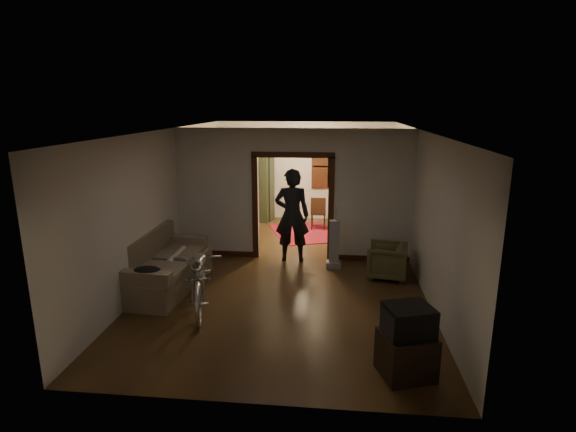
# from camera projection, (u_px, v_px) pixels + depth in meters

# --- Properties ---
(floor) EXTENTS (5.00, 8.50, 0.01)m
(floor) POSITION_uv_depth(u_px,v_px,m) (290.00, 269.00, 9.16)
(floor) COLOR #322010
(floor) RESTS_ON ground
(ceiling) EXTENTS (5.00, 8.50, 0.01)m
(ceiling) POSITION_uv_depth(u_px,v_px,m) (290.00, 130.00, 8.48)
(ceiling) COLOR white
(ceiling) RESTS_ON floor
(wall_back) EXTENTS (5.00, 0.02, 2.80)m
(wall_back) POSITION_uv_depth(u_px,v_px,m) (304.00, 171.00, 12.92)
(wall_back) COLOR beige
(wall_back) RESTS_ON floor
(wall_left) EXTENTS (0.02, 8.50, 2.80)m
(wall_left) POSITION_uv_depth(u_px,v_px,m) (167.00, 200.00, 9.07)
(wall_left) COLOR beige
(wall_left) RESTS_ON floor
(wall_right) EXTENTS (0.02, 8.50, 2.80)m
(wall_right) POSITION_uv_depth(u_px,v_px,m) (420.00, 205.00, 8.57)
(wall_right) COLOR beige
(wall_right) RESTS_ON floor
(partition_wall) EXTENTS (5.00, 0.14, 2.80)m
(partition_wall) POSITION_uv_depth(u_px,v_px,m) (293.00, 195.00, 9.54)
(partition_wall) COLOR beige
(partition_wall) RESTS_ON floor
(door_casing) EXTENTS (1.74, 0.20, 2.32)m
(door_casing) POSITION_uv_depth(u_px,v_px,m) (293.00, 209.00, 9.62)
(door_casing) COLOR #32170B
(door_casing) RESTS_ON floor
(far_window) EXTENTS (0.98, 0.06, 1.28)m
(far_window) POSITION_uv_depth(u_px,v_px,m) (329.00, 166.00, 12.78)
(far_window) COLOR black
(far_window) RESTS_ON wall_back
(chandelier) EXTENTS (0.24, 0.24, 0.24)m
(chandelier) POSITION_uv_depth(u_px,v_px,m) (300.00, 143.00, 11.00)
(chandelier) COLOR #FFE0A5
(chandelier) RESTS_ON ceiling
(light_switch) EXTENTS (0.08, 0.01, 0.12)m
(light_switch) POSITION_uv_depth(u_px,v_px,m) (343.00, 204.00, 9.40)
(light_switch) COLOR silver
(light_switch) RESTS_ON partition_wall
(sofa) EXTENTS (1.15, 2.25, 1.00)m
(sofa) POSITION_uv_depth(u_px,v_px,m) (165.00, 262.00, 8.14)
(sofa) COLOR brown
(sofa) RESTS_ON floor
(rolled_paper) EXTENTS (0.10, 0.83, 0.10)m
(rolled_paper) POSITION_uv_depth(u_px,v_px,m) (176.00, 255.00, 8.41)
(rolled_paper) COLOR beige
(rolled_paper) RESTS_ON sofa
(jacket) EXTENTS (0.45, 0.34, 0.13)m
(jacket) POSITION_uv_depth(u_px,v_px,m) (147.00, 271.00, 7.21)
(jacket) COLOR black
(jacket) RESTS_ON sofa
(bicycle) EXTENTS (1.20, 2.16, 1.07)m
(bicycle) POSITION_uv_depth(u_px,v_px,m) (201.00, 276.00, 7.38)
(bicycle) COLOR silver
(bicycle) RESTS_ON floor
(armchair) EXTENTS (0.85, 0.84, 0.67)m
(armchair) POSITION_uv_depth(u_px,v_px,m) (387.00, 261.00, 8.67)
(armchair) COLOR brown
(armchair) RESTS_ON floor
(tv_stand) EXTENTS (0.75, 0.72, 0.56)m
(tv_stand) POSITION_uv_depth(u_px,v_px,m) (406.00, 355.00, 5.54)
(tv_stand) COLOR black
(tv_stand) RESTS_ON floor
(crt_tv) EXTENTS (0.66, 0.62, 0.46)m
(crt_tv) POSITION_uv_depth(u_px,v_px,m) (408.00, 324.00, 5.44)
(crt_tv) COLOR black
(crt_tv) RESTS_ON tv_stand
(vacuum) EXTENTS (0.36, 0.31, 1.01)m
(vacuum) POSITION_uv_depth(u_px,v_px,m) (334.00, 244.00, 9.16)
(vacuum) COLOR gray
(vacuum) RESTS_ON floor
(person) EXTENTS (0.75, 0.51, 2.00)m
(person) POSITION_uv_depth(u_px,v_px,m) (292.00, 215.00, 9.46)
(person) COLOR black
(person) RESTS_ON floor
(oriental_rug) EXTENTS (2.07, 2.36, 0.02)m
(oriental_rug) POSITION_uv_depth(u_px,v_px,m) (304.00, 233.00, 11.73)
(oriental_rug) COLOR maroon
(oriental_rug) RESTS_ON floor
(locker) EXTENTS (1.05, 0.78, 1.88)m
(locker) POSITION_uv_depth(u_px,v_px,m) (256.00, 188.00, 12.85)
(locker) COLOR #28301D
(locker) RESTS_ON floor
(globe) EXTENTS (0.29, 0.29, 0.29)m
(globe) POSITION_uv_depth(u_px,v_px,m) (255.00, 153.00, 12.60)
(globe) COLOR #1E5972
(globe) RESTS_ON locker
(desk) EXTENTS (0.90, 0.53, 0.65)m
(desk) POSITION_uv_depth(u_px,v_px,m) (344.00, 213.00, 12.45)
(desk) COLOR black
(desk) RESTS_ON floor
(desk_chair) EXTENTS (0.40, 0.40, 0.89)m
(desk_chair) POSITION_uv_depth(u_px,v_px,m) (318.00, 213.00, 12.04)
(desk_chair) COLOR black
(desk_chair) RESTS_ON floor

